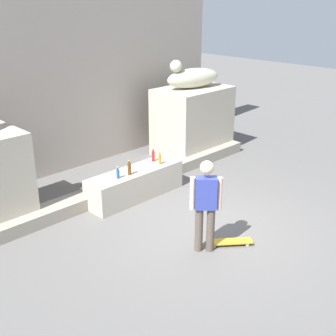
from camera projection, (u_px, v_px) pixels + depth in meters
ground_plane at (204, 229)px, 8.38m from camera, size 40.00×40.00×0.00m
facade_wall at (59, 66)px, 10.55m from camera, size 9.73×0.60×5.11m
pedestal_right at (192, 121)px, 12.10m from camera, size 2.01×1.37×1.82m
statue_reclining_right at (192, 77)px, 11.64m from camera, size 1.68×0.90×0.78m
ledge_block at (135, 184)px, 9.58m from camera, size 2.29×0.65×0.64m
skater at (206, 203)px, 7.35m from camera, size 0.40×0.41×1.67m
skateboard at (230, 242)px, 7.82m from camera, size 0.75×0.66×0.08m
bottle_red at (153, 156)px, 9.92m from camera, size 0.07×0.07×0.30m
bottle_orange at (160, 159)px, 9.75m from camera, size 0.06×0.06×0.30m
bottle_blue at (118, 174)px, 9.01m from camera, size 0.07×0.07×0.26m
bottle_brown at (129, 169)px, 9.17m from camera, size 0.08×0.08×0.32m
stair_step at (124, 186)px, 9.92m from camera, size 8.14×0.50×0.27m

